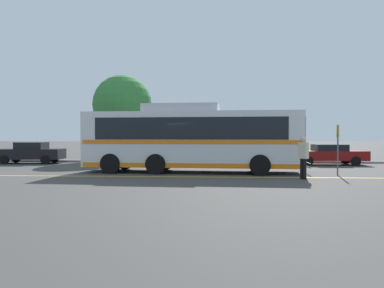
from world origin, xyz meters
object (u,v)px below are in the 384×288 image
Objects in this scene: parked_car_0 at (30,153)px; parked_car_1 at (123,154)px; pedestrian_0 at (303,155)px; bus_stop_sign at (338,143)px; tree_0 at (122,105)px; transit_bus at (192,138)px; parked_car_3 at (328,154)px; parked_car_2 at (226,155)px.

parked_car_1 is at bearing -94.21° from parked_car_0.
pedestrian_0 is 2.74m from bus_stop_sign.
tree_0 is (-10.95, 12.09, 3.23)m from pedestrian_0.
tree_0 is at bearing 4.80° from pedestrian_0.
transit_bus is 2.44× the size of parked_car_1.
parked_car_3 is at bearing 170.83° from bus_stop_sign.
tree_0 is at bearing -143.75° from transit_bus.
parked_car_0 is 2.42× the size of pedestrian_0.
transit_bus is at bearing 120.27° from parked_car_3.
transit_bus is 7.13m from bus_stop_sign.
pedestrian_0 reaches higher than parked_car_0.
parked_car_3 is (19.89, -0.05, -0.05)m from parked_car_0.
transit_bus is 10.17m from parked_car_3.
parked_car_0 is at bearing 25.64° from pedestrian_0.
parked_car_1 is at bearing -115.10° from bus_stop_sign.
parked_car_3 is 2.00× the size of bus_stop_sign.
parked_car_1 is at bearing 87.48° from parked_car_3.
parked_car_2 is at bearing -138.93° from bus_stop_sign.
pedestrian_0 is 0.28× the size of tree_0.
transit_bus is 2.66× the size of parked_car_2.
parked_car_0 is 1.85× the size of bus_stop_sign.
parked_car_1 is 0.97× the size of parked_car_3.
parked_car_0 is at bearing 91.54° from parked_car_2.
parked_car_1 is 13.46m from parked_car_3.
pedestrian_0 is 16.63m from tree_0.
parked_car_2 is at bearing 93.44° from parked_car_1.
parked_car_0 is (-11.38, 5.51, -1.03)m from transit_bus.
parked_car_1 is at bearing -134.44° from transit_bus.
parked_car_1 is 13.69m from bus_stop_sign.
transit_bus reaches higher than parked_car_2.
parked_car_2 is at bearing -24.96° from tree_0.
bus_stop_sign is (18.42, -6.57, 0.78)m from parked_car_0.
pedestrian_0 is at bearing -158.74° from parked_car_2.
parked_car_2 is 1.77× the size of bus_stop_sign.
transit_bus is 12.68m from parked_car_0.
transit_bus is 2.55× the size of parked_car_0.
transit_bus is at bearing 44.74° from parked_car_1.
parked_car_2 is 9.43m from tree_0.
pedestrian_0 is at bearing 52.82° from parked_car_1.
transit_bus reaches higher than pedestrian_0.
pedestrian_0 is at bearing -121.06° from parked_car_0.
tree_0 is at bearing 66.28° from parked_car_2.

